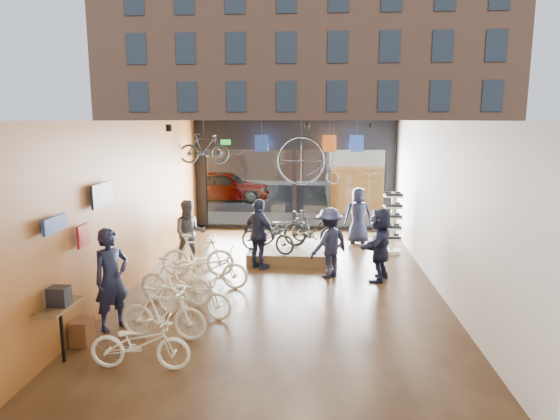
# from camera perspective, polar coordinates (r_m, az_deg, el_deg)

# --- Properties ---
(ground_plane) EXTENTS (7.00, 12.00, 0.04)m
(ground_plane) POSITION_cam_1_polar(r_m,az_deg,el_deg) (12.06, 0.52, -8.27)
(ground_plane) COLOR black
(ground_plane) RESTS_ON ground
(ceiling) EXTENTS (7.00, 12.00, 0.04)m
(ceiling) POSITION_cam_1_polar(r_m,az_deg,el_deg) (11.44, 0.55, 10.29)
(ceiling) COLOR black
(ceiling) RESTS_ON ground
(wall_left) EXTENTS (0.04, 12.00, 3.80)m
(wall_left) POSITION_cam_1_polar(r_m,az_deg,el_deg) (12.31, -16.05, 0.91)
(wall_left) COLOR brown
(wall_left) RESTS_ON ground
(wall_right) EXTENTS (0.04, 12.00, 3.80)m
(wall_right) POSITION_cam_1_polar(r_m,az_deg,el_deg) (11.93, 17.67, 0.54)
(wall_right) COLOR beige
(wall_right) RESTS_ON ground
(wall_back) EXTENTS (7.00, 0.04, 3.80)m
(wall_back) POSITION_cam_1_polar(r_m,az_deg,el_deg) (5.77, -2.97, -9.13)
(wall_back) COLOR beige
(wall_back) RESTS_ON ground
(storefront) EXTENTS (7.00, 0.26, 3.80)m
(storefront) POSITION_cam_1_polar(r_m,az_deg,el_deg) (17.54, 1.67, 3.99)
(storefront) COLOR black
(storefront) RESTS_ON ground
(exit_sign) EXTENTS (0.35, 0.06, 0.18)m
(exit_sign) POSITION_cam_1_polar(r_m,az_deg,el_deg) (17.59, -6.24, 7.71)
(exit_sign) COLOR #198C26
(exit_sign) RESTS_ON storefront
(street_road) EXTENTS (30.00, 18.00, 0.02)m
(street_road) POSITION_cam_1_polar(r_m,az_deg,el_deg) (26.70, 2.39, 2.02)
(street_road) COLOR black
(street_road) RESTS_ON ground
(sidewalk_near) EXTENTS (30.00, 2.40, 0.12)m
(sidewalk_near) POSITION_cam_1_polar(r_m,az_deg,el_deg) (19.01, 1.78, -1.14)
(sidewalk_near) COLOR slate
(sidewalk_near) RESTS_ON ground
(sidewalk_far) EXTENTS (30.00, 2.00, 0.12)m
(sidewalk_far) POSITION_cam_1_polar(r_m,az_deg,el_deg) (30.66, 2.58, 3.21)
(sidewalk_far) COLOR slate
(sidewalk_far) RESTS_ON ground
(opposite_building) EXTENTS (26.00, 5.00, 14.00)m
(opposite_building) POSITION_cam_1_polar(r_m,az_deg,el_deg) (33.08, 2.79, 15.77)
(opposite_building) COLOR brown
(opposite_building) RESTS_ON ground
(street_car) EXTENTS (4.24, 1.70, 1.44)m
(street_car) POSITION_cam_1_polar(r_m,az_deg,el_deg) (24.00, -6.31, 2.79)
(street_car) COLOR gray
(street_car) RESTS_ON street_road
(box_truck) EXTENTS (2.32, 6.97, 2.75)m
(box_truck) POSITION_cam_1_polar(r_m,az_deg,el_deg) (22.63, 8.42, 3.96)
(box_truck) COLOR silver
(box_truck) RESTS_ON street_road
(floor_bike_0) EXTENTS (1.58, 0.55, 0.83)m
(floor_bike_0) POSITION_cam_1_polar(r_m,az_deg,el_deg) (8.25, -15.68, -14.47)
(floor_bike_0) COLOR #EEEDC9
(floor_bike_0) RESTS_ON ground_plane
(floor_bike_1) EXTENTS (1.61, 0.59, 0.95)m
(floor_bike_1) POSITION_cam_1_polar(r_m,az_deg,el_deg) (9.16, -13.20, -11.41)
(floor_bike_1) COLOR #EEEDC9
(floor_bike_1) RESTS_ON ground_plane
(floor_bike_2) EXTENTS (1.72, 0.95, 0.85)m
(floor_bike_2) POSITION_cam_1_polar(r_m,az_deg,el_deg) (10.03, -9.86, -9.62)
(floor_bike_2) COLOR #EEEDC9
(floor_bike_2) RESTS_ON ground_plane
(floor_bike_3) EXTENTS (1.74, 0.87, 1.01)m
(floor_bike_3) POSITION_cam_1_polar(r_m,az_deg,el_deg) (10.71, -11.86, -7.97)
(floor_bike_3) COLOR #EEEDC9
(floor_bike_3) RESTS_ON ground_plane
(floor_bike_4) EXTENTS (1.86, 0.83, 0.94)m
(floor_bike_4) POSITION_cam_1_polar(r_m,az_deg,el_deg) (11.65, -8.01, -6.51)
(floor_bike_4) COLOR #EEEDC9
(floor_bike_4) RESTS_ON ground_plane
(floor_bike_5) EXTENTS (1.80, 0.59, 1.07)m
(floor_bike_5) POSITION_cam_1_polar(r_m,az_deg,el_deg) (12.46, -9.36, -5.14)
(floor_bike_5) COLOR #EEEDC9
(floor_bike_5) RESTS_ON ground_plane
(display_platform) EXTENTS (2.40, 1.80, 0.30)m
(display_platform) POSITION_cam_1_polar(r_m,az_deg,el_deg) (13.99, 1.46, -4.93)
(display_platform) COLOR brown
(display_platform) RESTS_ON ground_plane
(display_bike_left) EXTENTS (1.72, 1.22, 0.86)m
(display_bike_left) POSITION_cam_1_polar(r_m,az_deg,el_deg) (13.38, -1.46, -3.07)
(display_bike_left) COLOR black
(display_bike_left) RESTS_ON display_platform
(display_bike_mid) EXTENTS (1.81, 0.99, 1.05)m
(display_bike_mid) POSITION_cam_1_polar(r_m,az_deg,el_deg) (13.80, 3.80, -2.27)
(display_bike_mid) COLOR black
(display_bike_mid) RESTS_ON display_platform
(display_bike_right) EXTENTS (1.75, 1.26, 0.88)m
(display_bike_right) POSITION_cam_1_polar(r_m,az_deg,el_deg) (14.40, 0.40, -2.07)
(display_bike_right) COLOR black
(display_bike_right) RESTS_ON display_platform
(customer_0) EXTENTS (0.78, 0.83, 1.90)m
(customer_0) POSITION_cam_1_polar(r_m,az_deg,el_deg) (9.70, -18.69, -7.49)
(customer_0) COLOR #161C33
(customer_0) RESTS_ON ground_plane
(customer_1) EXTENTS (1.03, 0.92, 1.77)m
(customer_1) POSITION_cam_1_polar(r_m,az_deg,el_deg) (13.26, -10.29, -2.67)
(customer_1) COLOR #3F3F44
(customer_1) RESTS_ON ground_plane
(customer_2) EXTENTS (1.11, 1.04, 1.83)m
(customer_2) POSITION_cam_1_polar(r_m,az_deg,el_deg) (12.84, -2.38, -2.78)
(customer_2) COLOR #161C33
(customer_2) RESTS_ON ground_plane
(customer_3) EXTENTS (1.26, 1.23, 1.73)m
(customer_3) POSITION_cam_1_polar(r_m,az_deg,el_deg) (12.23, 5.66, -3.74)
(customer_3) COLOR #161C33
(customer_3) RESTS_ON ground_plane
(customer_4) EXTENTS (0.88, 0.58, 1.76)m
(customer_4) POSITION_cam_1_polar(r_m,az_deg,el_deg) (15.69, 8.95, -0.64)
(customer_4) COLOR #161C33
(customer_4) RESTS_ON ground_plane
(customer_5) EXTENTS (1.12, 1.71, 1.77)m
(customer_5) POSITION_cam_1_polar(r_m,az_deg,el_deg) (12.17, 11.36, -3.88)
(customer_5) COLOR #161C33
(customer_5) RESTS_ON ground_plane
(sunglasses_rack) EXTENTS (0.61, 0.53, 1.79)m
(sunglasses_rack) POSITION_cam_1_polar(r_m,az_deg,el_deg) (14.72, 12.72, -1.43)
(sunglasses_rack) COLOR white
(sunglasses_rack) RESTS_ON ground_plane
(wall_merch) EXTENTS (0.40, 2.40, 2.60)m
(wall_merch) POSITION_cam_1_polar(r_m,az_deg,el_deg) (9.24, -22.40, -6.32)
(wall_merch) COLOR navy
(wall_merch) RESTS_ON wall_left
(penny_farthing) EXTENTS (1.89, 0.06, 1.52)m
(penny_farthing) POSITION_cam_1_polar(r_m,az_deg,el_deg) (15.79, 3.57, 5.47)
(penny_farthing) COLOR black
(penny_farthing) RESTS_ON ceiling
(hung_bike) EXTENTS (1.59, 0.48, 0.95)m
(hung_bike) POSITION_cam_1_polar(r_m,az_deg,el_deg) (16.02, -8.67, 6.96)
(hung_bike) COLOR black
(hung_bike) RESTS_ON ceiling
(jersey_left) EXTENTS (0.45, 0.03, 0.55)m
(jersey_left) POSITION_cam_1_polar(r_m,az_deg,el_deg) (16.73, -2.13, 7.63)
(jersey_left) COLOR #1E3F99
(jersey_left) RESTS_ON ceiling
(jersey_mid) EXTENTS (0.45, 0.03, 0.55)m
(jersey_mid) POSITION_cam_1_polar(r_m,az_deg,el_deg) (16.65, 5.67, 7.58)
(jersey_mid) COLOR #CC5919
(jersey_mid) RESTS_ON ceiling
(jersey_right) EXTENTS (0.45, 0.03, 0.55)m
(jersey_right) POSITION_cam_1_polar(r_m,az_deg,el_deg) (16.70, 8.76, 7.52)
(jersey_right) COLOR #1E3F99
(jersey_right) RESTS_ON ceiling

